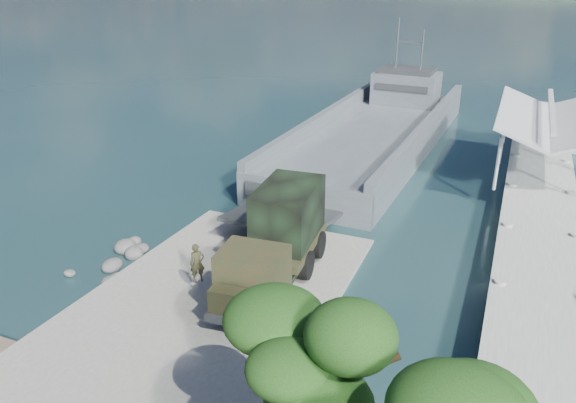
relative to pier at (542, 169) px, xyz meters
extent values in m
plane|color=#1C3F44|center=(-13.00, -18.77, -1.60)|extent=(1400.00, 1400.00, 0.00)
cube|color=gray|center=(-13.00, -19.77, -1.35)|extent=(10.00, 18.00, 0.50)
cube|color=#9D9E94|center=(0.00, -0.77, -0.60)|extent=(4.00, 44.00, 0.50)
cube|color=#4E565C|center=(-12.04, 4.68, -1.18)|extent=(9.73, 28.49, 2.34)
cube|color=#4E565C|center=(-15.97, 4.86, 0.56)|extent=(1.86, 28.13, 1.22)
cube|color=#4E565C|center=(-8.10, 4.50, 0.56)|extent=(1.86, 28.13, 1.22)
cube|color=#4E565C|center=(-12.68, -9.28, -0.66)|extent=(8.45, 0.77, 2.44)
cube|color=#4E565C|center=(-11.60, 14.05, 1.40)|extent=(5.79, 4.01, 2.81)
cube|color=#303335|center=(-11.60, 14.05, 2.99)|extent=(4.82, 3.21, 0.38)
cylinder|color=gray|center=(-12.73, 14.10, 5.15)|extent=(0.15, 0.15, 4.69)
cylinder|color=gray|center=(-10.48, 14.00, 4.68)|extent=(0.15, 0.15, 3.75)
cylinder|color=black|center=(-11.90, -20.00, -0.43)|extent=(0.56, 1.37, 1.34)
cylinder|color=black|center=(-9.53, -19.83, -0.43)|extent=(0.56, 1.37, 1.34)
cylinder|color=black|center=(-12.15, -16.50, -0.43)|extent=(0.56, 1.37, 1.34)
cylinder|color=black|center=(-9.79, -16.33, -0.43)|extent=(0.56, 1.37, 1.34)
cylinder|color=black|center=(-12.30, -14.45, -0.43)|extent=(0.56, 1.37, 1.34)
cylinder|color=black|center=(-9.94, -14.28, -0.43)|extent=(0.56, 1.37, 1.34)
cube|color=black|center=(-10.92, -17.03, -0.28)|extent=(2.83, 7.98, 0.26)
cube|color=#25331C|center=(-10.72, -19.81, 0.81)|extent=(2.72, 2.24, 2.06)
cube|color=#25331C|center=(-10.63, -21.04, 0.29)|extent=(2.43, 1.10, 1.03)
cube|color=#25331C|center=(-11.03, -15.60, 0.09)|extent=(2.91, 4.92, 0.36)
cube|color=black|center=(-11.04, -15.39, 1.58)|extent=(2.75, 4.09, 2.58)
cube|color=#303335|center=(-10.59, -21.56, -0.33)|extent=(2.59, 0.44, 0.31)
imported|color=#25331C|center=(-13.80, -18.99, -0.21)|extent=(0.77, 0.76, 1.79)
ellipsoid|color=#17340E|center=(-7.03, -25.99, 3.72)|extent=(2.66, 2.66, 1.52)
camera|label=1|loc=(-2.11, -37.00, 12.29)|focal=35.00mm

